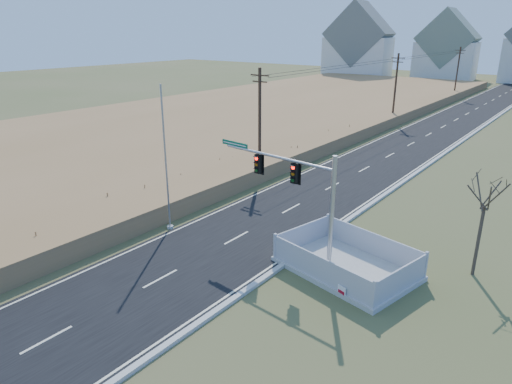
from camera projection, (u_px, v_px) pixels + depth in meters
name	position (u px, v px, depth m)	size (l,w,h in m)	color
ground	(189.00, 264.00, 24.37)	(260.00, 260.00, 0.00)	#4B5328
road	(452.00, 122.00, 61.87)	(8.00, 180.00, 0.06)	black
curb	(485.00, 125.00, 59.48)	(0.30, 180.00, 0.18)	#B2AFA8
reed_marsh	(266.00, 110.00, 67.84)	(38.00, 110.00, 1.30)	#9B7246
utility_pole_near	(260.00, 121.00, 37.76)	(1.80, 0.26, 9.00)	#422D1E
utility_pole_mid	(395.00, 87.00, 60.26)	(1.80, 0.26, 9.00)	#422D1E
utility_pole_far	(457.00, 72.00, 82.77)	(1.80, 0.26, 9.00)	#422D1E
condo_nw	(358.00, 47.00, 118.46)	(17.69, 13.38, 19.05)	silver
condo_nnw	(446.00, 51.00, 113.32)	(14.93, 11.17, 17.03)	silver
traffic_signal_mast	(302.00, 194.00, 23.11)	(7.90, 1.09, 6.32)	#9EA0A5
fence_enclosure	(346.00, 265.00, 23.65)	(7.46, 5.85, 1.52)	#B7B5AD
open_sign	(342.00, 292.00, 21.20)	(0.48, 0.20, 0.60)	white
flagpole	(167.00, 174.00, 27.60)	(0.40, 0.40, 8.94)	#B7B5AD
bare_tree	(487.00, 191.00, 21.85)	(2.13, 2.13, 5.64)	#4C3F33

